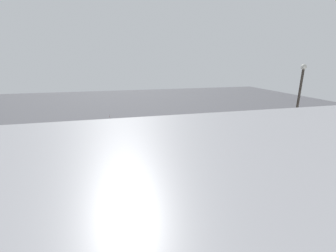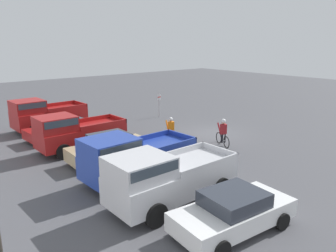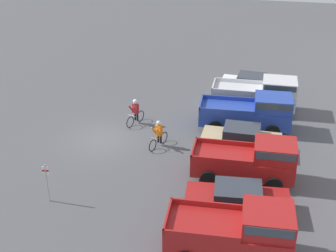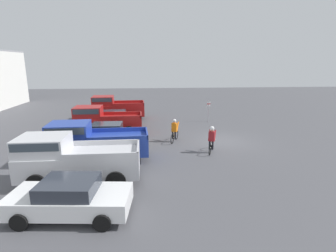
{
  "view_description": "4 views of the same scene",
  "coord_description": "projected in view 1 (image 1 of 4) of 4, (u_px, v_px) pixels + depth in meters",
  "views": [
    {
      "loc": [
        6.01,
        27.69,
        8.33
      ],
      "look_at": [
        -0.06,
        3.88,
        1.2
      ],
      "focal_mm": 24.0,
      "sensor_mm": 36.0,
      "label": 1
    },
    {
      "loc": [
        -14.74,
        16.13,
        6.16
      ],
      "look_at": [
        -0.06,
        3.88,
        1.2
      ],
      "focal_mm": 35.0,
      "sensor_mm": 36.0,
      "label": 2
    },
    {
      "loc": [
        22.83,
        8.61,
        13.2
      ],
      "look_at": [
        -0.06,
        3.88,
        1.2
      ],
      "focal_mm": 50.0,
      "sensor_mm": 36.0,
      "label": 3
    },
    {
      "loc": [
        -17.45,
        5.39,
        5.44
      ],
      "look_at": [
        -0.06,
        3.88,
        1.2
      ],
      "focal_mm": 28.0,
      "sensor_mm": 36.0,
      "label": 4
    }
  ],
  "objects": [
    {
      "name": "pickup_truck_3",
      "position": [
        89.0,
        147.0,
        19.43
      ],
      "size": [
        2.47,
        5.0,
        2.29
      ],
      "color": "maroon",
      "rests_on": "ground_plane"
    },
    {
      "name": "pickup_truck_0",
      "position": [
        236.0,
        136.0,
        22.36
      ],
      "size": [
        2.28,
        5.35,
        2.25
      ],
      "color": "silver",
      "rests_on": "ground_plane"
    },
    {
      "name": "pickup_truck_2",
      "position": [
        153.0,
        143.0,
        20.51
      ],
      "size": [
        2.23,
        5.07,
        2.2
      ],
      "color": "maroon",
      "rests_on": "ground_plane"
    },
    {
      "name": "cyclist_1",
      "position": [
        180.0,
        122.0,
        28.53
      ],
      "size": [
        1.64,
        0.72,
        1.69
      ],
      "color": "black",
      "rests_on": "ground_plane"
    },
    {
      "name": "sedan_0",
      "position": [
        256.0,
        136.0,
        23.75
      ],
      "size": [
        2.35,
        4.47,
        1.38
      ],
      "color": "white",
      "rests_on": "ground_plane"
    },
    {
      "name": "pickup_truck_1",
      "position": [
        209.0,
        137.0,
        22.04
      ],
      "size": [
        2.43,
        5.48,
        2.21
      ],
      "color": "#233D9E",
      "rests_on": "ground_plane"
    },
    {
      "name": "lamppost",
      "position": [
        296.0,
        114.0,
        16.0
      ],
      "size": [
        0.36,
        0.36,
        8.13
      ],
      "color": "#2D2823",
      "rests_on": "ground_plane"
    },
    {
      "name": "fire_lane_sign",
      "position": [
        110.0,
        120.0,
        28.13
      ],
      "size": [
        0.06,
        0.3,
        2.0
      ],
      "color": "#9E9EA3",
      "rests_on": "ground_plane"
    },
    {
      "name": "sedan_2",
      "position": [
        122.0,
        148.0,
        20.42
      ],
      "size": [
        2.26,
        4.81,
        1.34
      ],
      "color": "maroon",
      "rests_on": "ground_plane"
    },
    {
      "name": "cyclist_0",
      "position": [
        164.0,
        128.0,
        26.06
      ],
      "size": [
        1.7,
        0.75,
        1.65
      ],
      "color": "black",
      "rests_on": "ground_plane"
    },
    {
      "name": "sedan_1",
      "position": [
        180.0,
        142.0,
        21.91
      ],
      "size": [
        2.0,
        4.41,
        1.48
      ],
      "color": "tan",
      "rests_on": "ground_plane"
    },
    {
      "name": "ground_plane",
      "position": [
        160.0,
        127.0,
        29.51
      ],
      "size": [
        80.0,
        80.0,
        0.0
      ],
      "primitive_type": "plane",
      "color": "#4C4C51"
    }
  ]
}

